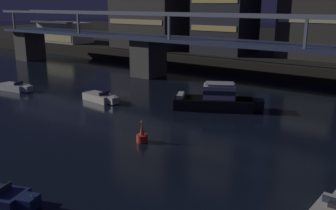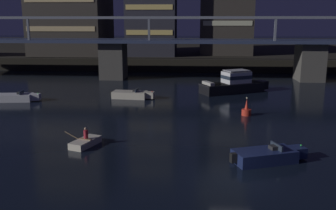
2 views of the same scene
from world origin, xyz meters
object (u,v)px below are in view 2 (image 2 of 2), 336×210
(dinghy_with_paddler, at_px, (85,142))
(river_bridge, at_px, (210,51))
(cabin_cruiser_near_left, at_px, (234,84))
(speedboat_mid_right, at_px, (267,156))
(speedboat_far_left, at_px, (16,97))
(speedboat_near_center, at_px, (132,95))
(channel_buoy, at_px, (246,110))

(dinghy_with_paddler, bearing_deg, river_bridge, 72.75)
(cabin_cruiser_near_left, bearing_deg, speedboat_mid_right, -90.52)
(speedboat_far_left, height_order, dinghy_with_paddler, dinghy_with_paddler)
(cabin_cruiser_near_left, relative_size, speedboat_far_left, 1.73)
(speedboat_near_center, distance_m, channel_buoy, 14.23)
(speedboat_near_center, xyz_separation_m, speedboat_far_left, (-12.62, -2.51, 0.00))
(channel_buoy, bearing_deg, speedboat_near_center, 149.12)
(speedboat_near_center, relative_size, speedboat_far_left, 1.00)
(speedboat_mid_right, xyz_separation_m, channel_buoy, (0.23, 12.22, 0.06))
(river_bridge, bearing_deg, channel_buoy, -83.10)
(river_bridge, xyz_separation_m, speedboat_mid_right, (2.48, -34.61, -3.87))
(river_bridge, xyz_separation_m, cabin_cruiser_near_left, (2.70, -10.47, -3.24))
(speedboat_near_center, bearing_deg, dinghy_with_paddler, -91.76)
(speedboat_far_left, bearing_deg, cabin_cruiser_near_left, 16.02)
(cabin_cruiser_near_left, bearing_deg, channel_buoy, -89.93)
(river_bridge, bearing_deg, speedboat_far_left, -141.51)
(river_bridge, xyz_separation_m, speedboat_far_left, (-22.13, -17.59, -3.87))
(river_bridge, relative_size, speedboat_far_left, 18.10)
(speedboat_near_center, xyz_separation_m, speedboat_mid_right, (11.98, -19.52, 0.00))
(cabin_cruiser_near_left, height_order, speedboat_mid_right, cabin_cruiser_near_left)
(speedboat_far_left, relative_size, channel_buoy, 2.97)
(speedboat_mid_right, height_order, dinghy_with_paddler, dinghy_with_paddler)
(speedboat_mid_right, relative_size, dinghy_with_paddler, 1.81)
(cabin_cruiser_near_left, height_order, dinghy_with_paddler, cabin_cruiser_near_left)
(speedboat_mid_right, relative_size, channel_buoy, 2.90)
(river_bridge, height_order, speedboat_far_left, river_bridge)
(river_bridge, relative_size, speedboat_mid_right, 18.53)
(cabin_cruiser_near_left, xyz_separation_m, speedboat_mid_right, (-0.22, -24.15, -0.64))
(channel_buoy, distance_m, dinghy_with_paddler, 16.14)
(speedboat_mid_right, bearing_deg, dinghy_with_paddler, 169.55)
(river_bridge, xyz_separation_m, speedboat_near_center, (-9.50, -15.09, -3.87))
(river_bridge, relative_size, dinghy_with_paddler, 33.61)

